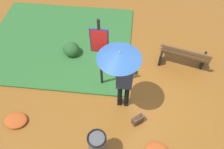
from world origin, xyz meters
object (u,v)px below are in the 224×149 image
at_px(park_bench, 184,56).
at_px(trash_bin, 98,145).
at_px(info_sign_post, 100,48).
at_px(person_with_umbrella, 122,67).
at_px(handbag, 138,120).

bearing_deg(park_bench, trash_bin, 54.10).
bearing_deg(info_sign_post, park_bench, -156.87).
xyz_separation_m(person_with_umbrella, park_bench, (-1.77, -1.62, -1.15)).
height_order(person_with_umbrella, trash_bin, person_with_umbrella).
xyz_separation_m(handbag, park_bench, (-1.26, -2.11, 0.28)).
bearing_deg(info_sign_post, person_with_umbrella, 132.83).
bearing_deg(person_with_umbrella, trash_bin, 74.14).
xyz_separation_m(person_with_umbrella, info_sign_post, (0.57, -0.62, -0.11)).
relative_size(park_bench, trash_bin, 1.71).
xyz_separation_m(handbag, trash_bin, (0.89, 0.86, 0.29)).
bearing_deg(person_with_umbrella, park_bench, -137.54).
xyz_separation_m(info_sign_post, park_bench, (-2.34, -1.00, -1.04)).
height_order(handbag, trash_bin, trash_bin).
height_order(person_with_umbrella, info_sign_post, info_sign_post).
distance_m(person_with_umbrella, info_sign_post, 0.85).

